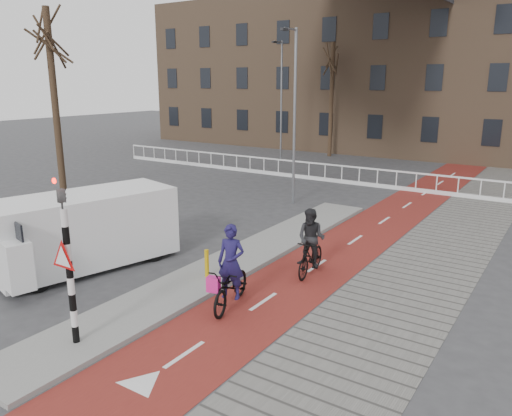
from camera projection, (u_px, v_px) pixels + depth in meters
The scene contains 15 objects.
ground at pixel (164, 317), 11.78m from camera, with size 120.00×120.00×0.00m, color #38383A.
bike_lane at pixel (375, 226), 19.08m from camera, with size 2.50×60.00×0.01m, color maroon.
sidewalk at pixel (452, 239), 17.59m from camera, with size 3.00×60.00×0.01m, color slate.
curb_island at pixel (238, 260), 15.37m from camera, with size 1.80×16.00×0.12m, color gray.
traffic_signal at pixel (67, 258), 9.96m from camera, with size 0.80×0.80×3.68m.
bollard at pixel (207, 263), 13.80m from camera, with size 0.12×0.12×0.79m, color #CA9F0B.
cyclist_near at pixel (231, 280), 12.15m from camera, with size 1.19×2.14×2.10m.
cyclist_far at pixel (311, 248), 14.18m from camera, with size 0.89×1.84×1.94m.
van at pixel (85, 229), 14.69m from camera, with size 3.33×5.54×2.23m.
railing at pixel (309, 174), 28.12m from camera, with size 28.00×0.10×0.99m.
townhouse_row at pixel (428, 47), 37.34m from camera, with size 46.00×10.00×15.90m.
tree_left at pixel (55, 106), 22.94m from camera, with size 0.32×0.32×8.60m, color #302215.
tree_mid at pixel (331, 101), 35.79m from camera, with size 0.29×0.29×8.03m, color #302215.
streetlight_near at pixel (295, 119), 21.80m from camera, with size 0.12×0.12×7.58m, color slate.
streetlight_left at pixel (281, 102), 33.71m from camera, with size 0.12×0.12×7.95m, color slate.
Camera 1 is at (7.72, -7.81, 5.43)m, focal length 35.00 mm.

